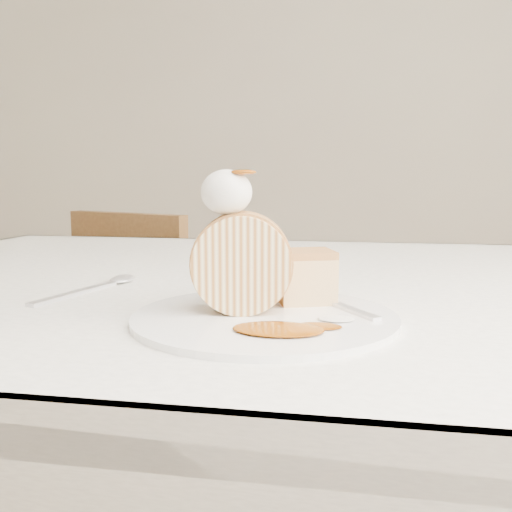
# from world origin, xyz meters

# --- Properties ---
(table) EXTENTS (1.40, 0.90, 0.75)m
(table) POSITION_xyz_m (0.00, 0.20, 0.66)
(table) COLOR white
(table) RESTS_ON ground
(chair_far) EXTENTS (0.48, 0.48, 0.79)m
(chair_far) POSITION_xyz_m (-0.50, 0.92, 0.45)
(chair_far) COLOR brown
(chair_far) RESTS_ON ground
(plate) EXTENTS (0.32, 0.32, 0.01)m
(plate) POSITION_xyz_m (-0.03, -0.03, 0.75)
(plate) COLOR white
(plate) RESTS_ON table
(roulade_slice) EXTENTS (0.10, 0.07, 0.09)m
(roulade_slice) POSITION_xyz_m (-0.05, -0.02, 0.80)
(roulade_slice) COLOR #F7E6AB
(roulade_slice) RESTS_ON plate
(cake_chunk) EXTENTS (0.07, 0.07, 0.05)m
(cake_chunk) POSITION_xyz_m (0.01, 0.03, 0.78)
(cake_chunk) COLOR #C67D4B
(cake_chunk) RESTS_ON plate
(whipped_cream) EXTENTS (0.05, 0.05, 0.04)m
(whipped_cream) POSITION_xyz_m (-0.06, -0.03, 0.87)
(whipped_cream) COLOR white
(whipped_cream) RESTS_ON roulade_slice
(caramel_drizzle) EXTENTS (0.02, 0.02, 0.01)m
(caramel_drizzle) POSITION_xyz_m (-0.05, -0.03, 0.89)
(caramel_drizzle) COLOR #823A05
(caramel_drizzle) RESTS_ON whipped_cream
(caramel_pool) EXTENTS (0.09, 0.07, 0.00)m
(caramel_pool) POSITION_xyz_m (-0.00, -0.09, 0.76)
(caramel_pool) COLOR #823A05
(caramel_pool) RESTS_ON plate
(fork) EXTENTS (0.10, 0.13, 0.00)m
(fork) POSITION_xyz_m (0.05, 0.00, 0.76)
(fork) COLOR silver
(fork) RESTS_ON plate
(spoon) EXTENTS (0.06, 0.17, 0.00)m
(spoon) POSITION_xyz_m (-0.26, 0.04, 0.75)
(spoon) COLOR silver
(spoon) RESTS_ON table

